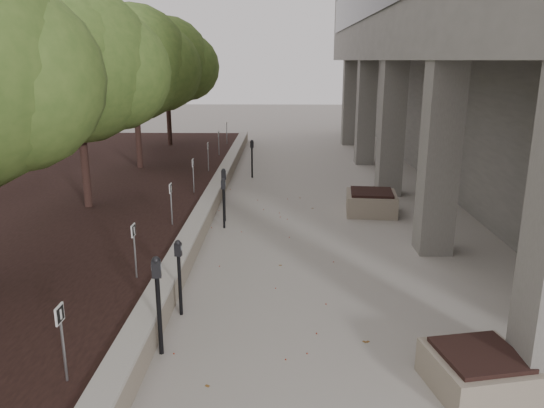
# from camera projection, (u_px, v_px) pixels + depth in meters

# --- Properties ---
(retaining_wall) EXTENTS (0.39, 26.00, 0.50)m
(retaining_wall) POSITION_uv_depth(u_px,v_px,m) (210.00, 202.00, 14.32)
(retaining_wall) COLOR gray
(retaining_wall) RESTS_ON ground
(planting_bed) EXTENTS (7.00, 26.00, 0.40)m
(planting_bed) POSITION_uv_depth(u_px,v_px,m) (77.00, 203.00, 14.40)
(planting_bed) COLOR black
(planting_bed) RESTS_ON ground
(crabapple_tree_3) EXTENTS (4.60, 4.00, 5.44)m
(crabapple_tree_3) POSITION_uv_depth(u_px,v_px,m) (79.00, 98.00, 12.65)
(crabapple_tree_3) COLOR #3F5D23
(crabapple_tree_3) RESTS_ON planting_bed
(crabapple_tree_4) EXTENTS (4.60, 4.00, 5.44)m
(crabapple_tree_4) POSITION_uv_depth(u_px,v_px,m) (135.00, 88.00, 17.47)
(crabapple_tree_4) COLOR #3F5D23
(crabapple_tree_4) RESTS_ON planting_bed
(crabapple_tree_5) EXTENTS (4.60, 4.00, 5.44)m
(crabapple_tree_5) POSITION_uv_depth(u_px,v_px,m) (167.00, 82.00, 22.29)
(crabapple_tree_5) COLOR #3F5D23
(crabapple_tree_5) RESTS_ON planting_bed
(parking_sign_2) EXTENTS (0.04, 0.22, 0.96)m
(parking_sign_2) POSITION_uv_depth(u_px,v_px,m) (63.00, 344.00, 5.97)
(parking_sign_2) COLOR black
(parking_sign_2) RESTS_ON planting_bed
(parking_sign_3) EXTENTS (0.04, 0.22, 0.96)m
(parking_sign_3) POSITION_uv_depth(u_px,v_px,m) (135.00, 251.00, 8.86)
(parking_sign_3) COLOR black
(parking_sign_3) RESTS_ON planting_bed
(parking_sign_4) EXTENTS (0.04, 0.22, 0.96)m
(parking_sign_4) POSITION_uv_depth(u_px,v_px,m) (171.00, 204.00, 11.75)
(parking_sign_4) COLOR black
(parking_sign_4) RESTS_ON planting_bed
(parking_sign_5) EXTENTS (0.04, 0.22, 0.96)m
(parking_sign_5) POSITION_uv_depth(u_px,v_px,m) (193.00, 176.00, 14.64)
(parking_sign_5) COLOR black
(parking_sign_5) RESTS_ON planting_bed
(parking_sign_6) EXTENTS (0.04, 0.22, 0.96)m
(parking_sign_6) POSITION_uv_depth(u_px,v_px,m) (208.00, 157.00, 17.54)
(parking_sign_6) COLOR black
(parking_sign_6) RESTS_ON planting_bed
(parking_sign_7) EXTENTS (0.04, 0.22, 0.96)m
(parking_sign_7) POSITION_uv_depth(u_px,v_px,m) (219.00, 143.00, 20.43)
(parking_sign_7) COLOR black
(parking_sign_7) RESTS_ON planting_bed
(parking_sign_8) EXTENTS (0.04, 0.22, 0.96)m
(parking_sign_8) POSITION_uv_depth(u_px,v_px,m) (227.00, 133.00, 23.32)
(parking_sign_8) COLOR black
(parking_sign_8) RESTS_ON planting_bed
(parking_meter_1) EXTENTS (0.16, 0.13, 1.47)m
(parking_meter_1) POSITION_uv_depth(u_px,v_px,m) (159.00, 306.00, 7.20)
(parking_meter_1) COLOR black
(parking_meter_1) RESTS_ON ground
(parking_meter_2) EXTENTS (0.14, 0.10, 1.28)m
(parking_meter_2) POSITION_uv_depth(u_px,v_px,m) (180.00, 278.00, 8.36)
(parking_meter_2) COLOR black
(parking_meter_2) RESTS_ON ground
(parking_meter_3) EXTENTS (0.14, 0.10, 1.38)m
(parking_meter_3) POSITION_uv_depth(u_px,v_px,m) (224.00, 195.00, 13.30)
(parking_meter_3) COLOR black
(parking_meter_3) RESTS_ON ground
(parking_meter_4) EXTENTS (0.13, 0.09, 1.25)m
(parking_meter_4) POSITION_uv_depth(u_px,v_px,m) (224.00, 203.00, 12.76)
(parking_meter_4) COLOR black
(parking_meter_4) RESTS_ON ground
(parking_meter_5) EXTENTS (0.15, 0.12, 1.34)m
(parking_meter_5) POSITION_uv_depth(u_px,v_px,m) (252.00, 159.00, 18.32)
(parking_meter_5) COLOR black
(parking_meter_5) RESTS_ON ground
(planter_front) EXTENTS (1.33, 1.33, 0.53)m
(planter_front) POSITION_uv_depth(u_px,v_px,m) (478.00, 371.00, 6.52)
(planter_front) COLOR gray
(planter_front) RESTS_ON ground
(planter_back) EXTENTS (1.43, 1.43, 0.61)m
(planter_back) POSITION_uv_depth(u_px,v_px,m) (371.00, 202.00, 14.13)
(planter_back) COLOR gray
(planter_back) RESTS_ON ground
(berry_scatter) EXTENTS (3.30, 14.10, 0.02)m
(berry_scatter) POSITION_uv_depth(u_px,v_px,m) (270.00, 266.00, 10.49)
(berry_scatter) COLOR #97220B
(berry_scatter) RESTS_ON ground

